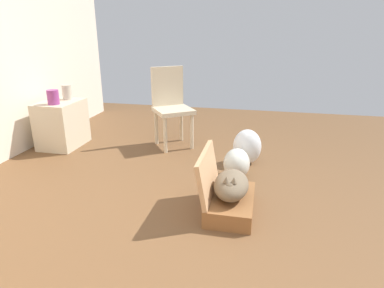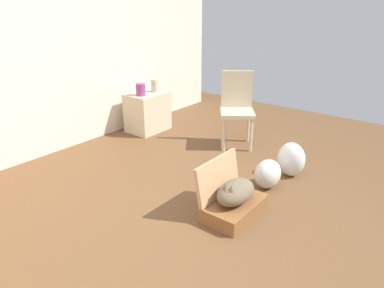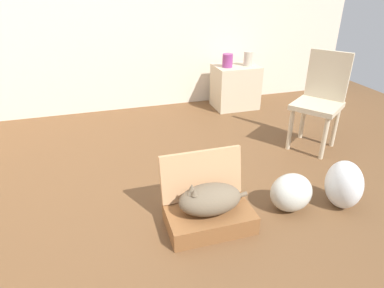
{
  "view_description": "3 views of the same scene",
  "coord_description": "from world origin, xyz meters",
  "views": [
    {
      "loc": [
        -2.1,
        -0.57,
        1.41
      ],
      "look_at": [
        0.38,
        -0.02,
        0.52
      ],
      "focal_mm": 31.16,
      "sensor_mm": 36.0,
      "label": 1
    },
    {
      "loc": [
        -2.1,
        -1.74,
        1.79
      ],
      "look_at": [
        0.34,
        0.17,
        0.54
      ],
      "focal_mm": 33.18,
      "sensor_mm": 36.0,
      "label": 2
    },
    {
      "loc": [
        -0.37,
        -2.09,
        1.59
      ],
      "look_at": [
        0.29,
        0.11,
        0.43
      ],
      "focal_mm": 31.0,
      "sensor_mm": 36.0,
      "label": 3
    }
  ],
  "objects": [
    {
      "name": "suitcase_base",
      "position": [
        0.28,
        -0.36,
        0.07
      ],
      "size": [
        0.6,
        0.36,
        0.14
      ],
      "primitive_type": "cube",
      "color": "brown",
      "rests_on": "ground"
    },
    {
      "name": "vase_tall",
      "position": [
        1.28,
        1.82,
        0.64
      ],
      "size": [
        0.13,
        0.13,
        0.17
      ],
      "primitive_type": "cylinder",
      "color": "#8C387A",
      "rests_on": "side_table"
    },
    {
      "name": "plastic_bag_white",
      "position": [
        0.93,
        -0.35,
        0.15
      ],
      "size": [
        0.32,
        0.26,
        0.3
      ],
      "primitive_type": "ellipsoid",
      "color": "silver",
      "rests_on": "ground"
    },
    {
      "name": "suitcase_lid",
      "position": [
        0.28,
        -0.17,
        0.32
      ],
      "size": [
        0.6,
        0.1,
        0.36
      ],
      "primitive_type": "cube",
      "rotation": [
        1.39,
        0.0,
        0.0
      ],
      "color": "tan",
      "rests_on": "suitcase_base"
    },
    {
      "name": "side_table",
      "position": [
        1.42,
        1.85,
        0.28
      ],
      "size": [
        0.57,
        0.43,
        0.56
      ],
      "primitive_type": "cube",
      "color": "beige",
      "rests_on": "ground"
    },
    {
      "name": "cat",
      "position": [
        0.27,
        -0.36,
        0.24
      ],
      "size": [
        0.52,
        0.27,
        0.22
      ],
      "color": "brown",
      "rests_on": "suitcase_base"
    },
    {
      "name": "ground_plane",
      "position": [
        0.0,
        0.0,
        0.0
      ],
      "size": [
        7.68,
        7.68,
        0.0
      ],
      "primitive_type": "plane",
      "color": "brown",
      "rests_on": "ground"
    },
    {
      "name": "plastic_bag_clear",
      "position": [
        1.33,
        -0.42,
        0.19
      ],
      "size": [
        0.25,
        0.3,
        0.38
      ],
      "primitive_type": "ellipsoid",
      "color": "silver",
      "rests_on": "ground"
    },
    {
      "name": "vase_short",
      "position": [
        1.56,
        1.82,
        0.65
      ],
      "size": [
        0.11,
        0.11,
        0.18
      ],
      "primitive_type": "cylinder",
      "color": "#B7AD99",
      "rests_on": "side_table"
    },
    {
      "name": "chair",
      "position": [
        1.75,
        0.54,
        0.52
      ],
      "size": [
        0.59,
        0.59,
        0.96
      ],
      "rotation": [
        0.0,
        0.0,
        -0.94
      ],
      "color": "beige",
      "rests_on": "ground"
    }
  ]
}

